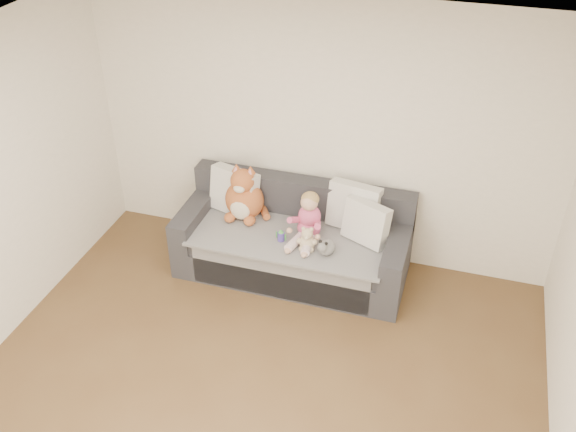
# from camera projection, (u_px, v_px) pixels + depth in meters

# --- Properties ---
(room_shell) EXTENTS (5.00, 5.00, 5.00)m
(room_shell) POSITION_uv_depth(u_px,v_px,m) (244.00, 266.00, 4.34)
(room_shell) COLOR brown
(room_shell) RESTS_ON ground
(sofa) EXTENTS (2.20, 0.94, 0.85)m
(sofa) POSITION_uv_depth(u_px,v_px,m) (294.00, 243.00, 6.22)
(sofa) COLOR #2C2C31
(sofa) RESTS_ON ground
(cushion_left) EXTENTS (0.53, 0.35, 0.47)m
(cushion_left) POSITION_uv_depth(u_px,v_px,m) (234.00, 191.00, 6.28)
(cushion_left) COLOR silver
(cushion_left) RESTS_ON sofa
(cushion_right_back) EXTENTS (0.52, 0.30, 0.47)m
(cushion_right_back) POSITION_uv_depth(u_px,v_px,m) (354.00, 206.00, 6.05)
(cushion_right_back) COLOR silver
(cushion_right_back) RESTS_ON sofa
(cushion_right_front) EXTENTS (0.47, 0.35, 0.41)m
(cushion_right_front) POSITION_uv_depth(u_px,v_px,m) (366.00, 223.00, 5.88)
(cushion_right_front) COLOR silver
(cushion_right_front) RESTS_ON sofa
(toddler) EXTENTS (0.34, 0.48, 0.47)m
(toddler) POSITION_uv_depth(u_px,v_px,m) (308.00, 220.00, 5.91)
(toddler) COLOR #C14465
(toddler) RESTS_ON sofa
(plush_cat) EXTENTS (0.47, 0.40, 0.59)m
(plush_cat) POSITION_uv_depth(u_px,v_px,m) (244.00, 197.00, 6.21)
(plush_cat) COLOR #A45624
(plush_cat) RESTS_ON sofa
(teddy_bear) EXTENTS (0.19, 0.14, 0.24)m
(teddy_bear) POSITION_uv_depth(u_px,v_px,m) (307.00, 240.00, 5.82)
(teddy_bear) COLOR tan
(teddy_bear) RESTS_ON sofa
(plush_cow) EXTENTS (0.15, 0.23, 0.18)m
(plush_cow) POSITION_uv_depth(u_px,v_px,m) (326.00, 247.00, 5.77)
(plush_cow) COLOR white
(plush_cow) RESTS_ON sofa
(sippy_cup) EXTENTS (0.11, 0.08, 0.12)m
(sippy_cup) POSITION_uv_depth(u_px,v_px,m) (281.00, 235.00, 5.94)
(sippy_cup) COLOR #503DA7
(sippy_cup) RESTS_ON sofa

